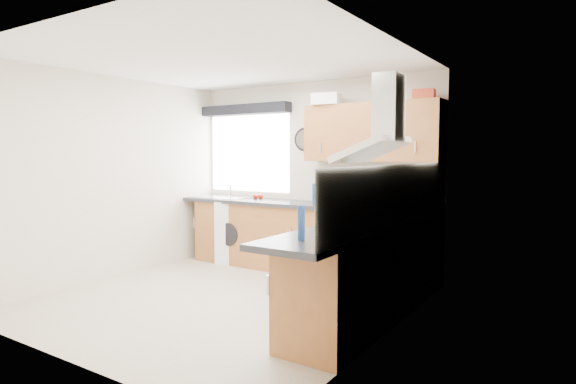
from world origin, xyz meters
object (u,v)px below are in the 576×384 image
Objects in this scene: washing_machine at (242,231)px; oven at (368,274)px; upper_cabinets at (372,132)px; extractor_hood at (380,128)px.

oven is at bearing -42.49° from washing_machine.
upper_cabinets is 1.94× the size of washing_machine.
oven is 2.75m from washing_machine.
washing_machine is at bearing 154.59° from extractor_hood.
extractor_hood reaches higher than washing_machine.
extractor_hood is 0.89× the size of washing_machine.
upper_cabinets is 2.35m from washing_machine.
upper_cabinets is at bearing -13.05° from washing_machine.
extractor_hood is 1.48m from upper_cabinets.
extractor_hood reaches higher than oven.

